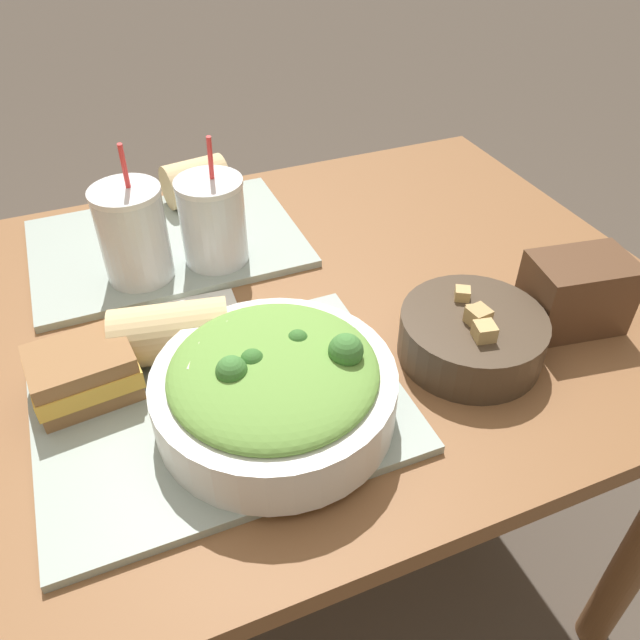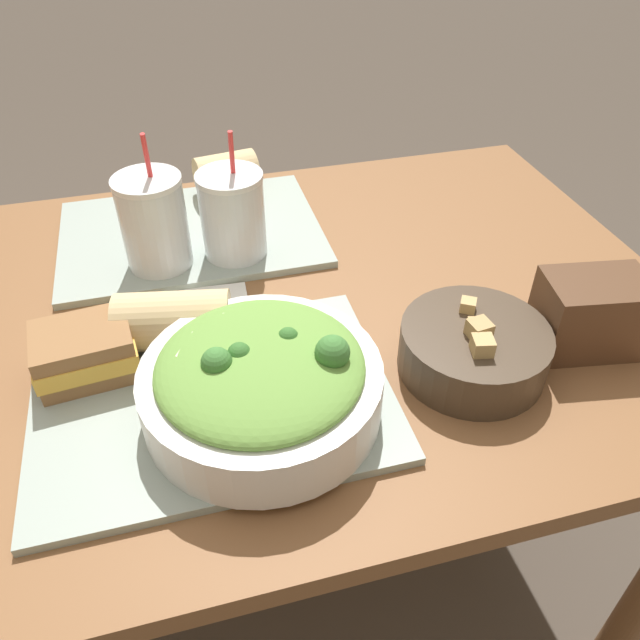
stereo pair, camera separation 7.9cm
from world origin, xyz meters
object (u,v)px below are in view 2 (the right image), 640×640
drink_cup_red (233,217)px  salad_bowl (261,381)px  sandwich_near (85,352)px  baguette_far (228,175)px  chip_bag (591,314)px  napkin_folded (202,305)px  drink_cup_dark (154,225)px  baguette_near (175,321)px  soup_bowl (474,348)px

drink_cup_red → salad_bowl: bearing=-93.7°
sandwich_near → baguette_far: bearing=54.1°
salad_bowl → drink_cup_red: size_ratio=1.38×
baguette_far → chip_bag: 0.65m
drink_cup_red → napkin_folded: bearing=-121.6°
drink_cup_red → chip_bag: 0.52m
salad_bowl → chip_bag: 0.43m
drink_cup_red → napkin_folded: 0.15m
sandwich_near → drink_cup_dark: bearing=59.2°
baguette_near → salad_bowl: bearing=-138.3°
drink_cup_dark → baguette_near: bearing=-87.1°
drink_cup_red → baguette_near: bearing=-118.4°
salad_bowl → sandwich_near: bearing=149.0°
drink_cup_dark → napkin_folded: 0.14m
sandwich_near → drink_cup_red: size_ratio=0.64×
salad_bowl → chip_bag: bearing=2.1°
baguette_near → chip_bag: (0.52, -0.13, 0.00)m
soup_bowl → drink_cup_red: (-0.25, 0.33, 0.04)m
drink_cup_dark → sandwich_near: bearing=-114.7°
baguette_near → drink_cup_red: drink_cup_red is taller
soup_bowl → sandwich_near: bearing=167.2°
salad_bowl → sandwich_near: salad_bowl is taller
napkin_folded → drink_cup_red: bearing=58.4°
salad_bowl → baguette_near: salad_bowl is taller
sandwich_near → napkin_folded: size_ratio=1.01×
baguette_far → drink_cup_red: drink_cup_red is taller
sandwich_near → chip_bag: chip_bag is taller
baguette_near → drink_cup_dark: 0.20m
salad_bowl → drink_cup_dark: 0.35m
soup_bowl → sandwich_near: size_ratio=1.45×
sandwich_near → napkin_folded: bearing=30.3°
baguette_near → soup_bowl: bearing=-99.2°
sandwich_near → baguette_near: 0.11m
drink_cup_dark → baguette_far: bearing=54.9°
salad_bowl → soup_bowl: 0.27m
sandwich_near → drink_cup_red: 0.31m
baguette_near → drink_cup_dark: size_ratio=0.75×
sandwich_near → baguette_near: size_ratio=0.82×
soup_bowl → chip_bag: chip_bag is taller
baguette_far → salad_bowl: bearing=167.2°
baguette_near → drink_cup_red: bearing=-17.4°
salad_bowl → napkin_folded: (-0.05, 0.23, -0.06)m
salad_bowl → napkin_folded: size_ratio=2.16×
sandwich_near → chip_bag: size_ratio=0.89×
salad_bowl → drink_cup_red: bearing=86.3°
soup_bowl → drink_cup_dark: (-0.36, 0.33, 0.04)m
salad_bowl → baguette_near: 0.16m
drink_cup_red → sandwich_near: bearing=-134.6°
drink_cup_dark → napkin_folded: size_ratio=1.64×
drink_cup_dark → napkin_folded: drink_cup_dark is taller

